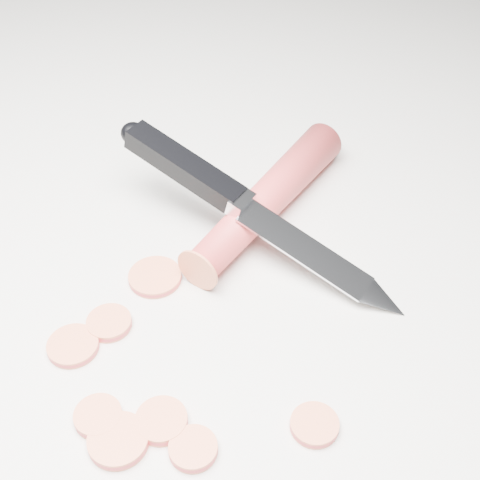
{
  "coord_description": "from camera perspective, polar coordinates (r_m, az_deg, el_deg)",
  "views": [
    {
      "loc": [
        0.06,
        -0.31,
        0.37
      ],
      "look_at": [
        0.05,
        0.06,
        0.02
      ],
      "focal_mm": 50.0,
      "sensor_mm": 36.0,
      "label": 1
    }
  ],
  "objects": [
    {
      "name": "carrot_slice_5",
      "position": [
        0.5,
        -7.27,
        -3.15
      ],
      "size": [
        0.04,
        0.04,
        0.01
      ],
      "primitive_type": "cylinder",
      "color": "#DC663F",
      "rests_on": "ground"
    },
    {
      "name": "carrot_slice_3",
      "position": [
        0.42,
        -4.02,
        -17.34
      ],
      "size": [
        0.03,
        0.03,
        0.01
      ],
      "primitive_type": "cylinder",
      "color": "#DC663F",
      "rests_on": "ground"
    },
    {
      "name": "ground",
      "position": [
        0.48,
        -5.69,
        -5.95
      ],
      "size": [
        2.4,
        2.4,
        0.0
      ],
      "primitive_type": "plane",
      "color": "beige",
      "rests_on": "ground"
    },
    {
      "name": "carrot_slice_1",
      "position": [
        0.43,
        -6.72,
        -15.07
      ],
      "size": [
        0.03,
        0.03,
        0.01
      ],
      "primitive_type": "cylinder",
      "color": "#DC663F",
      "rests_on": "ground"
    },
    {
      "name": "carrot_slice_0",
      "position": [
        0.47,
        -14.07,
        -8.76
      ],
      "size": [
        0.03,
        0.03,
        0.01
      ],
      "primitive_type": "cylinder",
      "color": "#DC663F",
      "rests_on": "ground"
    },
    {
      "name": "carrot_slice_7",
      "position": [
        0.43,
        -10.36,
        -16.48
      ],
      "size": [
        0.04,
        0.04,
        0.01
      ],
      "primitive_type": "cylinder",
      "color": "#DC663F",
      "rests_on": "ground"
    },
    {
      "name": "carrot_slice_4",
      "position": [
        0.43,
        6.38,
        -15.41
      ],
      "size": [
        0.03,
        0.03,
        0.01
      ],
      "primitive_type": "cylinder",
      "color": "#DC663F",
      "rests_on": "ground"
    },
    {
      "name": "kitchen_knife",
      "position": [
        0.5,
        1.44,
        2.51
      ],
      "size": [
        0.24,
        0.16,
        0.07
      ],
      "primitive_type": null,
      "color": "silver",
      "rests_on": "ground"
    },
    {
      "name": "carrot_slice_2",
      "position": [
        0.48,
        -11.11,
        -6.96
      ],
      "size": [
        0.03,
        0.03,
        0.01
      ],
      "primitive_type": "cylinder",
      "color": "#DC663F",
      "rests_on": "ground"
    },
    {
      "name": "carrot_slice_6",
      "position": [
        0.44,
        -12.02,
        -14.51
      ],
      "size": [
        0.03,
        0.03,
        0.01
      ],
      "primitive_type": "cylinder",
      "color": "#DC663F",
      "rests_on": "ground"
    },
    {
      "name": "carrot",
      "position": [
        0.54,
        2.36,
        3.56
      ],
      "size": [
        0.13,
        0.18,
        0.03
      ],
      "primitive_type": "cylinder",
      "rotation": [
        1.57,
        0.0,
        -0.54
      ],
      "color": "red",
      "rests_on": "ground"
    }
  ]
}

